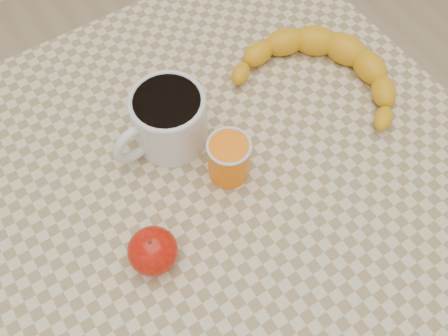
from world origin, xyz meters
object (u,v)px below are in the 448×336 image
coffee_mug (168,119)px  orange_juice_glass (229,158)px  banana (324,73)px  table (224,199)px  apple (153,251)px

coffee_mug → orange_juice_glass: size_ratio=2.17×
banana → coffee_mug: bearing=146.2°
orange_juice_glass → banana: size_ratio=0.20×
table → coffee_mug: bearing=108.6°
apple → banana: (0.39, 0.12, -0.01)m
coffee_mug → apple: 0.20m
coffee_mug → orange_juice_glass: 0.11m
table → orange_juice_glass: (0.01, 0.00, 0.13)m
apple → banana: size_ratio=0.19×
table → apple: apple is taller
table → banana: (0.23, 0.06, 0.11)m
coffee_mug → banana: size_ratio=0.43×
table → coffee_mug: (-0.03, 0.10, 0.14)m
table → banana: 0.27m
orange_juice_glass → coffee_mug: bearing=113.0°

